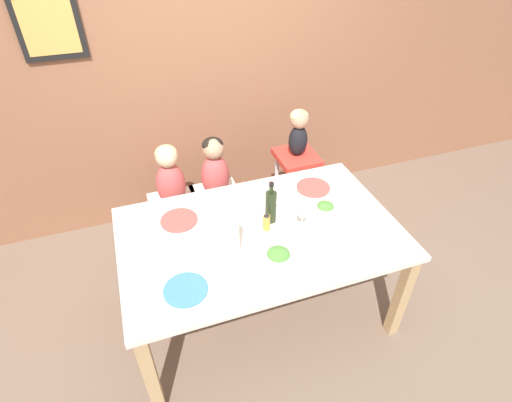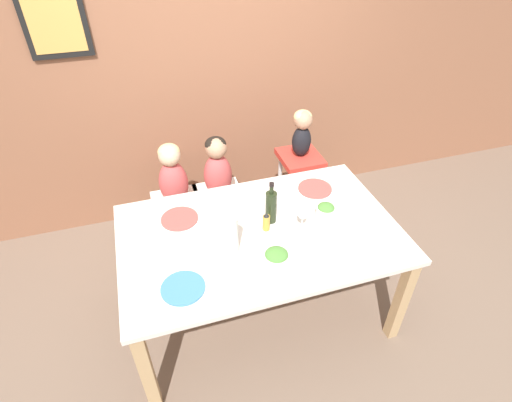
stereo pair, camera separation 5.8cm
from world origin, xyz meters
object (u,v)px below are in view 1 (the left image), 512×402
at_px(paper_towel_roll, 230,235).
at_px(dinner_plate_front_right, 345,245).
at_px(chair_far_center, 217,203).
at_px(salad_bowl_small, 325,209).
at_px(wine_bottle, 271,206).
at_px(dinner_plate_back_right, 313,187).
at_px(chair_right_highchair, 296,171).
at_px(wine_glass_near, 303,212).
at_px(person_child_left, 170,176).
at_px(dinner_plate_back_left, 179,220).
at_px(person_child_center, 215,167).
at_px(chair_far_left, 175,211).
at_px(dinner_plate_front_left, 186,290).
at_px(salad_bowl_large, 278,257).
at_px(person_baby_right, 299,130).

distance_m(paper_towel_roll, dinner_plate_front_right, 0.69).
relative_size(chair_far_center, salad_bowl_small, 3.72).
bearing_deg(wine_bottle, dinner_plate_back_right, 28.93).
relative_size(salad_bowl_small, dinner_plate_back_right, 0.54).
height_order(chair_right_highchair, wine_glass_near, wine_glass_near).
xyz_separation_m(person_child_left, dinner_plate_back_left, (-0.03, -0.56, 0.03)).
bearing_deg(wine_glass_near, person_child_center, 111.29).
bearing_deg(dinner_plate_back_left, salad_bowl_small, -15.45).
xyz_separation_m(chair_far_left, chair_right_highchair, (1.04, 0.00, 0.16)).
bearing_deg(chair_far_left, chair_far_center, 0.00).
bearing_deg(dinner_plate_front_right, dinner_plate_front_left, -178.76).
xyz_separation_m(person_child_left, paper_towel_roll, (0.21, -0.94, 0.15)).
distance_m(person_child_center, dinner_plate_front_left, 1.22).
xyz_separation_m(person_child_left, salad_bowl_large, (0.43, -1.11, 0.07)).
distance_m(person_child_left, dinner_plate_back_left, 0.56).
bearing_deg(salad_bowl_small, dinner_plate_back_right, 78.46).
bearing_deg(dinner_plate_front_right, person_child_left, 127.87).
xyz_separation_m(dinner_plate_front_left, dinner_plate_front_right, (0.97, 0.02, 0.00)).
xyz_separation_m(person_child_center, dinner_plate_front_right, (0.52, -1.11, 0.03)).
bearing_deg(wine_glass_near, dinner_plate_back_left, 156.63).
xyz_separation_m(chair_far_center, salad_bowl_large, (0.09, -1.11, 0.41)).
distance_m(chair_far_left, wine_bottle, 1.03).
height_order(salad_bowl_large, salad_bowl_small, same).
bearing_deg(dinner_plate_back_left, chair_right_highchair, 27.59).
distance_m(chair_far_left, person_baby_right, 1.18).
distance_m(person_child_left, salad_bowl_small, 1.20).
height_order(chair_far_left, wine_bottle, wine_bottle).
relative_size(chair_far_left, person_child_left, 0.91).
height_order(person_child_center, salad_bowl_small, person_child_center).
xyz_separation_m(person_baby_right, paper_towel_roll, (-0.84, -0.94, -0.06)).
bearing_deg(dinner_plate_front_right, paper_towel_roll, 164.99).
distance_m(chair_far_center, salad_bowl_large, 1.19).
bearing_deg(dinner_plate_front_right, salad_bowl_small, 87.66).
xyz_separation_m(paper_towel_roll, dinner_plate_front_right, (0.66, -0.18, -0.12)).
height_order(chair_far_left, dinner_plate_front_right, dinner_plate_front_right).
height_order(chair_far_center, dinner_plate_front_right, dinner_plate_front_right).
height_order(person_baby_right, wine_bottle, person_baby_right).
height_order(chair_right_highchair, salad_bowl_small, salad_bowl_small).
bearing_deg(person_child_center, paper_towel_roll, -98.58).
relative_size(chair_far_center, wine_glass_near, 2.72).
bearing_deg(dinner_plate_front_left, salad_bowl_large, 2.48).
distance_m(paper_towel_roll, wine_glass_near, 0.49).
height_order(chair_right_highchair, dinner_plate_back_right, dinner_plate_back_right).
bearing_deg(salad_bowl_large, paper_towel_roll, 142.47).
height_order(chair_far_center, person_child_center, person_child_center).
distance_m(wine_bottle, dinner_plate_back_left, 0.60).
height_order(chair_right_highchair, wine_bottle, wine_bottle).
bearing_deg(dinner_plate_front_left, chair_right_highchair, 44.69).
relative_size(dinner_plate_front_left, dinner_plate_front_right, 1.00).
height_order(person_child_left, dinner_plate_front_right, person_child_left).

